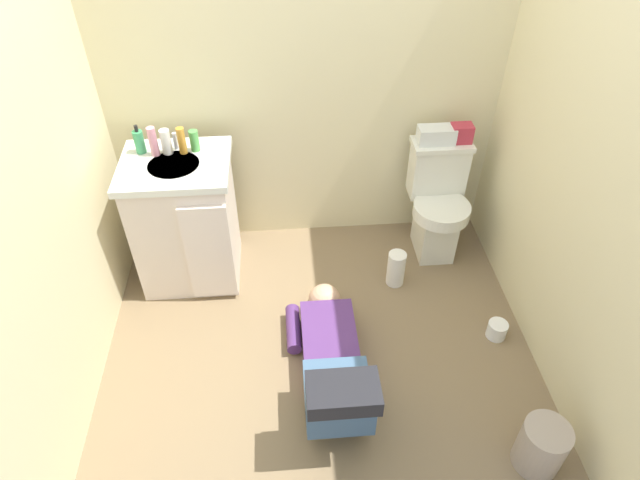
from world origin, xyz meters
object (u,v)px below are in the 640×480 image
object	(u,v)px
toilet	(437,202)
faucet	(175,141)
trash_can	(541,446)
vanity_cabinet	(186,220)
toilet_paper_roll	(497,330)
tissue_box	(436,135)
bottle_green	(194,141)
bottle_amber	(182,141)
person_plumber	(332,364)
bottle_pink	(153,141)
toiletry_bag	(461,133)
bottle_white	(166,142)
paper_towel_roll	(396,269)
soap_dispenser	(139,141)

from	to	relation	value
toilet	faucet	xyz separation A→B (m)	(-1.55, 0.02, 0.50)
trash_can	toilet	bearing A→B (deg)	95.02
vanity_cabinet	toilet_paper_roll	size ratio (longest dim) A/B	7.45
tissue_box	bottle_green	world-z (taller)	bottle_green
bottle_amber	trash_can	size ratio (longest dim) A/B	0.57
faucet	toilet_paper_roll	xyz separation A→B (m)	(1.74, -0.81, -0.82)
faucet	person_plumber	xyz separation A→B (m)	(0.79, -1.06, -0.69)
faucet	bottle_pink	world-z (taller)	bottle_pink
toilet	tissue_box	world-z (taller)	tissue_box
toiletry_bag	bottle_pink	distance (m)	1.77
tissue_box	bottle_amber	size ratio (longest dim) A/B	1.44
tissue_box	faucet	bearing A→B (deg)	-177.48
toilet	faucet	world-z (taller)	faucet
toiletry_bag	bottle_pink	xyz separation A→B (m)	(-1.76, -0.12, 0.10)
bottle_white	bottle_green	distance (m)	0.15
toilet_paper_roll	tissue_box	bearing A→B (deg)	105.28
bottle_amber	paper_towel_roll	xyz separation A→B (m)	(1.21, -0.30, -0.78)
faucet	soap_dispenser	size ratio (longest dim) A/B	0.60
bottle_white	tissue_box	bearing A→B (deg)	3.95
person_plumber	soap_dispenser	size ratio (longest dim) A/B	6.42
soap_dispenser	bottle_white	world-z (taller)	soap_dispenser
bottle_amber	bottle_white	bearing A→B (deg)	177.60
person_plumber	toilet_paper_roll	distance (m)	1.00
bottle_pink	faucet	bearing A→B (deg)	26.31
trash_can	toilet_paper_roll	bearing A→B (deg)	85.36
faucet	person_plumber	distance (m)	1.49
tissue_box	trash_can	distance (m)	1.76
bottle_green	person_plumber	bearing A→B (deg)	-56.84
toilet_paper_roll	vanity_cabinet	bearing A→B (deg)	159.15
bottle_amber	bottle_green	size ratio (longest dim) A/B	1.26
paper_towel_roll	trash_can	bearing A→B (deg)	-70.19
toiletry_bag	bottle_pink	bearing A→B (deg)	-176.14
bottle_pink	toilet_paper_roll	bearing A→B (deg)	-22.22
bottle_pink	bottle_white	distance (m)	0.07
toilet	bottle_white	bearing A→B (deg)	-179.41
bottle_green	toilet_paper_roll	distance (m)	1.99
toilet	toiletry_bag	bearing A→B (deg)	40.77
faucet	bottle_white	size ratio (longest dim) A/B	0.70
faucet	tissue_box	size ratio (longest dim) A/B	0.45
soap_dispenser	bottle_amber	world-z (taller)	soap_dispenser
bottle_amber	tissue_box	bearing A→B (deg)	4.33
person_plumber	soap_dispenser	bearing A→B (deg)	133.18
bottle_amber	toilet_paper_roll	world-z (taller)	bottle_amber
soap_dispenser	bottle_green	size ratio (longest dim) A/B	1.36
toilet	bottle_pink	bearing A→B (deg)	-179.02
bottle_green	toilet_paper_roll	xyz separation A→B (m)	(1.63, -0.78, -0.83)
vanity_cabinet	faucet	distance (m)	0.47
tissue_box	bottle_pink	size ratio (longest dim) A/B	1.32
person_plumber	soap_dispenser	xyz separation A→B (m)	(-0.98, 1.04, 0.71)
toiletry_bag	soap_dispenser	distance (m)	1.85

